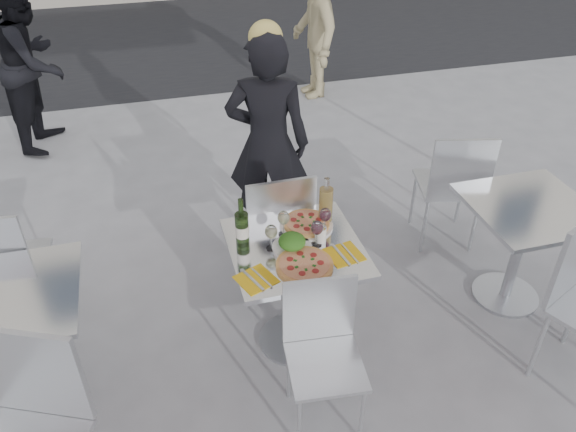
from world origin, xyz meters
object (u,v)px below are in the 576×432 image
object	(u,v)px
side_chair_rfar	(454,181)
woman_diner	(268,144)
pedestrian_a	(32,62)
wine_bottle	(242,227)
side_table_left	(15,326)
sugar_shaker	(321,233)
napkin_right	(344,254)
pizza_near	(305,265)
wineglass_white_a	(271,233)
main_table	(295,275)
salad_plate	(292,243)
napkin_left	(256,279)
chair_far	(277,224)
wineglass_red_b	(325,216)
wineglass_red_a	(317,229)
carafe	(326,204)
chair_near	(322,343)
pizza_far	(306,224)
side_table_right	(523,233)
wineglass_white_b	(284,219)
side_chair_lnear	(27,424)
side_chair_lfar	(0,264)
pedestrian_b	(312,26)

from	to	relation	value
side_chair_rfar	woman_diner	xyz separation A→B (m)	(-1.25, 0.45, 0.24)
pedestrian_a	wine_bottle	world-z (taller)	pedestrian_a
side_table_left	sugar_shaker	world-z (taller)	sugar_shaker
woman_diner	napkin_right	xyz separation A→B (m)	(0.12, -1.23, -0.06)
pizza_near	wineglass_white_a	bearing A→B (deg)	124.20
main_table	salad_plate	bearing A→B (deg)	-152.36
pedestrian_a	napkin_left	distance (m)	3.71
chair_far	wine_bottle	size ratio (longest dim) A/B	3.22
sugar_shaker	wineglass_red_b	bearing A→B (deg)	57.03
wineglass_red_b	wineglass_red_a	bearing A→B (deg)	-127.96
woman_diner	side_chair_rfar	bearing A→B (deg)	179.11
main_table	wine_bottle	distance (m)	0.44
carafe	wineglass_white_a	world-z (taller)	carafe
pizza_near	carafe	bearing A→B (deg)	56.97
carafe	wineglass_red_a	xyz separation A→B (m)	(-0.12, -0.20, -0.01)
woman_diner	napkin_right	size ratio (longest dim) A/B	7.83
chair_near	sugar_shaker	distance (m)	0.60
pizza_far	wineglass_red_b	distance (m)	0.15
wineglass_red_a	wineglass_red_b	distance (m)	0.13
main_table	carafe	xyz separation A→B (m)	(0.23, 0.18, 0.33)
sugar_shaker	napkin_left	distance (m)	0.47
main_table	wineglass_white_a	bearing A→B (deg)	174.55
wine_bottle	napkin_right	xyz separation A→B (m)	(0.51, -0.24, -0.11)
side_table_left	salad_plate	size ratio (longest dim) A/B	3.41
side_table_right	side_chair_rfar	world-z (taller)	side_chair_rfar
side_chair_rfar	wine_bottle	world-z (taller)	wine_bottle
salad_plate	side_table_left	bearing A→B (deg)	179.56
wineglass_white_a	napkin_left	distance (m)	0.29
wine_bottle	wineglass_white_b	distance (m)	0.24
salad_plate	napkin_left	distance (m)	0.32
wine_bottle	woman_diner	bearing A→B (deg)	68.70
side_chair_lnear	wineglass_red_a	world-z (taller)	side_chair_lnear
side_table_right	napkin_right	size ratio (longest dim) A/B	3.63
side_chair_lfar	woman_diner	distance (m)	1.85
carafe	woman_diner	bearing A→B (deg)	97.51
pedestrian_b	main_table	bearing A→B (deg)	-19.85
pedestrian_b	wineglass_red_b	world-z (taller)	pedestrian_b
sugar_shaker	chair_near	bearing A→B (deg)	-105.96
pizza_near	wineglass_white_b	xyz separation A→B (m)	(-0.03, 0.30, 0.10)
wineglass_white_a	wineglass_red_a	xyz separation A→B (m)	(0.25, -0.03, 0.00)
salad_plate	carafe	bearing A→B (deg)	37.09
pizza_near	side_table_right	bearing A→B (deg)	6.83
side_table_right	wineglass_red_b	size ratio (longest dim) A/B	4.76
chair_near	wineglass_white_b	world-z (taller)	wineglass_white_b
side_chair_lfar	sugar_shaker	world-z (taller)	side_chair_lfar
side_table_right	woman_diner	world-z (taller)	woman_diner
main_table	sugar_shaker	xyz separation A→B (m)	(0.15, 0.01, 0.26)
chair_near	woman_diner	xyz separation A→B (m)	(0.11, 1.58, 0.32)
wine_bottle	side_table_right	bearing A→B (deg)	-3.07
main_table	side_chair_lfar	bearing A→B (deg)	162.30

